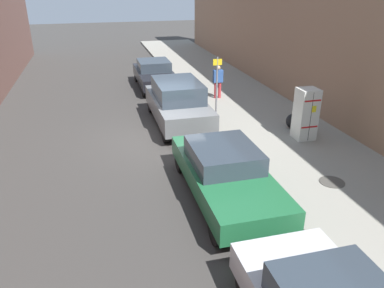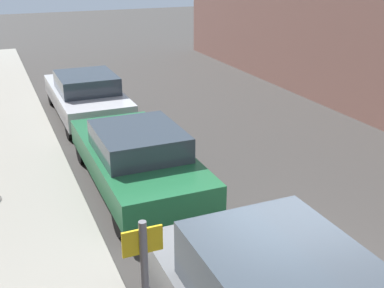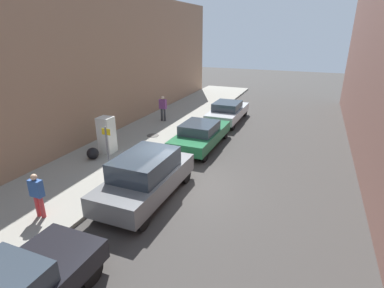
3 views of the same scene
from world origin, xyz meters
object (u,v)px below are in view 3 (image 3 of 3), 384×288
object	(u,v)px
discarded_refrigerator	(107,135)
parked_sedan_silver	(228,111)
pedestrian_standing_near	(163,107)
parked_suv_gray	(146,176)
trash_bag	(93,153)
street_sign_post	(108,154)
parked_sedan_green	(201,134)
pedestrian_walking_far	(37,193)

from	to	relation	value
discarded_refrigerator	parked_sedan_silver	world-z (taller)	discarded_refrigerator
pedestrian_standing_near	parked_suv_gray	size ratio (longest dim) A/B	0.37
trash_bag	pedestrian_standing_near	bearing A→B (deg)	89.12
trash_bag	parked_suv_gray	xyz separation A→B (m)	(4.05, -1.93, 0.47)
trash_bag	parked_sedan_silver	distance (m)	9.83
parked_suv_gray	trash_bag	bearing A→B (deg)	154.53
street_sign_post	parked_suv_gray	bearing A→B (deg)	-0.24
pedestrian_standing_near	parked_suv_gray	distance (m)	9.78
street_sign_post	trash_bag	bearing A→B (deg)	141.94
pedestrian_standing_near	parked_sedan_green	distance (m)	5.15
trash_bag	parked_sedan_green	distance (m)	5.51
discarded_refrigerator	trash_bag	bearing A→B (deg)	-97.72
trash_bag	pedestrian_walking_far	distance (m)	4.75
parked_sedan_green	pedestrian_standing_near	bearing A→B (deg)	140.05
parked_sedan_green	trash_bag	bearing A→B (deg)	-137.37
trash_bag	parked_suv_gray	size ratio (longest dim) A/B	0.12
pedestrian_standing_near	discarded_refrigerator	bearing A→B (deg)	-62.22
discarded_refrigerator	street_sign_post	size ratio (longest dim) A/B	0.74
trash_bag	parked_suv_gray	bearing A→B (deg)	-25.47
parked_sedan_green	parked_sedan_silver	size ratio (longest dim) A/B	1.01
pedestrian_standing_near	parked_suv_gray	world-z (taller)	pedestrian_standing_near
discarded_refrigerator	parked_sedan_green	size ratio (longest dim) A/B	0.38
discarded_refrigerator	parked_sedan_green	bearing A→B (deg)	35.04
parked_sedan_green	parked_suv_gray	bearing A→B (deg)	-90.00
trash_bag	parked_sedan_green	size ratio (longest dim) A/B	0.12
trash_bag	pedestrian_walking_far	xyz separation A→B (m)	(1.56, -4.45, 0.59)
street_sign_post	pedestrian_standing_near	size ratio (longest dim) A/B	1.46
parked_suv_gray	parked_sedan_silver	xyz separation A→B (m)	(0.00, 10.88, -0.18)
parked_sedan_silver	discarded_refrigerator	bearing A→B (deg)	-116.14
parked_suv_gray	pedestrian_walking_far	bearing A→B (deg)	-134.60
trash_bag	parked_sedan_silver	size ratio (longest dim) A/B	0.12
pedestrian_walking_far	parked_suv_gray	distance (m)	3.55
discarded_refrigerator	pedestrian_walking_far	world-z (taller)	discarded_refrigerator
pedestrian_walking_far	parked_suv_gray	xyz separation A→B (m)	(2.49, 2.52, -0.12)
discarded_refrigerator	pedestrian_walking_far	distance (m)	5.61
street_sign_post	pedestrian_walking_far	bearing A→B (deg)	-109.50
pedestrian_walking_far	parked_sedan_green	bearing A→B (deg)	-37.28
street_sign_post	pedestrian_walking_far	size ratio (longest dim) A/B	1.59
parked_suv_gray	parked_sedan_green	world-z (taller)	parked_suv_gray
discarded_refrigerator	street_sign_post	distance (m)	3.74
pedestrian_walking_far	parked_sedan_green	world-z (taller)	pedestrian_walking_far
pedestrian_walking_far	parked_suv_gray	world-z (taller)	parked_suv_gray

